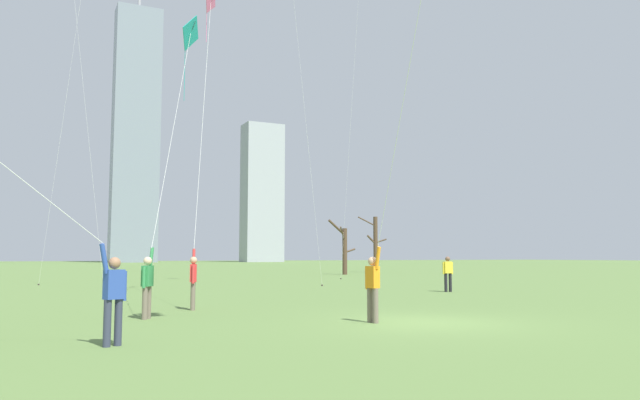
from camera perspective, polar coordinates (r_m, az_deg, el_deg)
name	(u,v)px	position (r m, az deg, el deg)	size (l,w,h in m)	color
ground_plane	(425,323)	(15.45, 9.89, -11.31)	(400.00, 400.00, 0.00)	#5B7A3D
kite_flyer_midfield_center_pink	(196,230)	(19.92, -11.58, -2.80)	(2.55, 6.93, 13.03)	#726656
kite_flyer_midfield_right_white	(409,74)	(13.50, 8.40, 11.66)	(2.34, 11.17, 21.70)	#726656
kite_flyer_foreground_right_teal	(162,196)	(18.61, -14.63, 0.37)	(3.33, 7.95, 11.32)	#726656
bystander_strolling_midfield	(448,272)	(28.60, 11.96, -6.66)	(0.50, 0.27, 1.62)	black
bare_tree_rightmost	(344,248)	(53.99, 2.28, -4.57)	(2.89, 1.20, 4.86)	#4C3828
bare_tree_center	(375,244)	(61.19, 5.23, -4.11)	(2.91, 0.93, 5.61)	#4C3828
skyline_mid_tower_right	(136,134)	(166.41, -16.98, 6.00)	(11.64, 6.82, 76.53)	gray
skyline_short_annex	(262,193)	(171.46, -5.47, 0.68)	(10.85, 7.11, 38.89)	#9EA3AD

